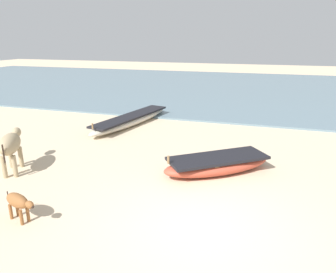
# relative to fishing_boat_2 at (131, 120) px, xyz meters

# --- Properties ---
(ground) EXTENTS (80.00, 80.00, 0.00)m
(ground) POSITION_rel_fishing_boat_2_xyz_m (4.27, -6.45, -0.22)
(ground) COLOR beige
(sea_water) EXTENTS (60.00, 20.00, 0.08)m
(sea_water) POSITION_rel_fishing_boat_2_xyz_m (4.27, 11.26, -0.18)
(sea_water) COLOR slate
(sea_water) RESTS_ON ground
(fishing_boat_2) EXTENTS (1.85, 5.04, 0.59)m
(fishing_boat_2) POSITION_rel_fishing_boat_2_xyz_m (0.00, 0.00, 0.00)
(fishing_boat_2) COLOR beige
(fishing_boat_2) RESTS_ON ground
(fishing_boat_3) EXTENTS (2.98, 2.56, 0.66)m
(fishing_boat_3) POSITION_rel_fishing_boat_2_xyz_m (4.15, -3.79, 0.03)
(fishing_boat_3) COLOR #B74733
(fishing_boat_3) RESTS_ON ground
(cow_adult_dun) EXTENTS (1.07, 1.53, 1.06)m
(cow_adult_dun) POSITION_rel_fishing_boat_2_xyz_m (-1.11, -5.31, 0.54)
(cow_adult_dun) COLOR tan
(cow_adult_dun) RESTS_ON ground
(calf_near_brown) EXTENTS (0.86, 0.43, 0.57)m
(calf_near_brown) POSITION_rel_fishing_boat_2_xyz_m (0.80, -7.23, 0.19)
(calf_near_brown) COLOR brown
(calf_near_brown) RESTS_ON ground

